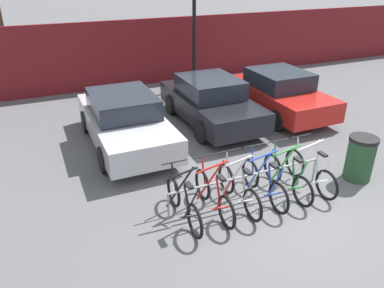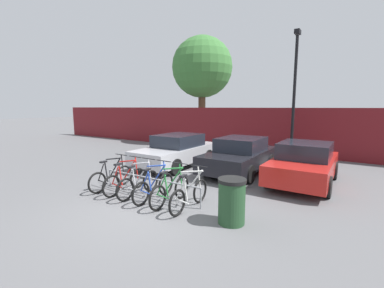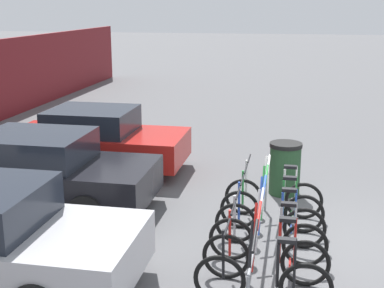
% 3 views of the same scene
% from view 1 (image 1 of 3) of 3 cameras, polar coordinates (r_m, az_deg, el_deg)
% --- Properties ---
extents(ground_plane, '(120.00, 120.00, 0.00)m').
position_cam_1_polar(ground_plane, '(7.87, 14.24, -9.60)').
color(ground_plane, '#59595B').
extents(hoarding_wall, '(36.00, 0.16, 2.55)m').
position_cam_1_polar(hoarding_wall, '(15.35, -7.33, 13.68)').
color(hoarding_wall, maroon).
rests_on(hoarding_wall, ground).
extents(bike_rack, '(3.53, 0.04, 0.57)m').
position_cam_1_polar(bike_rack, '(7.79, 8.50, -5.17)').
color(bike_rack, gray).
rests_on(bike_rack, ground).
extents(bicycle_black, '(0.68, 1.71, 1.05)m').
position_cam_1_polar(bicycle_black, '(7.15, -1.32, -9.00)').
color(bicycle_black, black).
rests_on(bicycle_black, ground).
extents(bicycle_red, '(0.68, 1.71, 1.05)m').
position_cam_1_polar(bicycle_red, '(7.37, 3.35, -7.84)').
color(bicycle_red, black).
rests_on(bicycle_red, ground).
extents(bicycle_silver, '(0.68, 1.71, 1.05)m').
position_cam_1_polar(bicycle_silver, '(7.60, 7.13, -6.86)').
color(bicycle_silver, black).
rests_on(bicycle_silver, ground).
extents(bicycle_blue, '(0.68, 1.71, 1.05)m').
position_cam_1_polar(bicycle_blue, '(7.89, 10.90, -5.85)').
color(bicycle_blue, black).
rests_on(bicycle_blue, ground).
extents(bicycle_green, '(0.68, 1.71, 1.05)m').
position_cam_1_polar(bicycle_green, '(8.20, 14.28, -4.91)').
color(bicycle_green, black).
rests_on(bicycle_green, ground).
extents(bicycle_white, '(0.68, 1.71, 1.05)m').
position_cam_1_polar(bicycle_white, '(8.55, 17.56, -3.99)').
color(bicycle_white, black).
rests_on(bicycle_white, ground).
extents(car_silver, '(1.91, 4.34, 1.40)m').
position_cam_1_polar(car_silver, '(10.13, -10.21, 3.59)').
color(car_silver, '#B7B7BC').
rests_on(car_silver, ground).
extents(car_black, '(1.91, 4.09, 1.40)m').
position_cam_1_polar(car_black, '(11.40, 2.85, 6.52)').
color(car_black, black).
rests_on(car_black, ground).
extents(car_red, '(1.91, 3.93, 1.40)m').
position_cam_1_polar(car_red, '(12.48, 13.15, 7.59)').
color(car_red, red).
rests_on(car_red, ground).
extents(trash_bin, '(0.63, 0.63, 1.03)m').
position_cam_1_polar(trash_bin, '(9.20, 24.24, -1.97)').
color(trash_bin, '#234728').
rests_on(trash_bin, ground).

